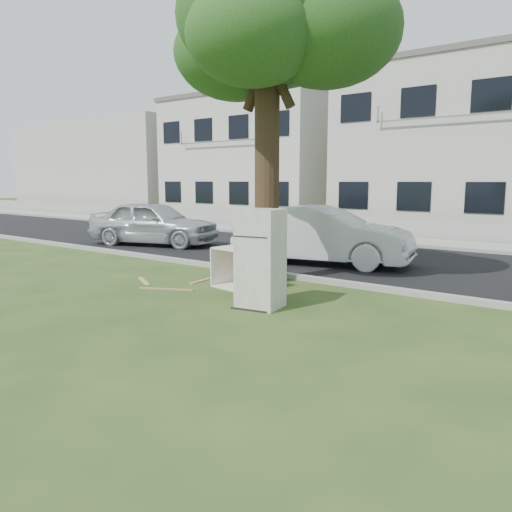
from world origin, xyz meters
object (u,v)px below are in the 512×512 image
Objects in this scene: fridge at (260,259)px; car_center at (323,235)px; car_left at (154,223)px; cabinet at (239,268)px.

fridge reaches higher than car_center.
car_center reaches higher than car_left.
fridge is 1.60× the size of cabinet.
fridge is at bearing -137.22° from car_left.
car_center is 1.04× the size of car_left.
cabinet is 0.23× the size of car_center.
fridge is 1.72m from cabinet.
car_left is (-6.90, 3.71, 0.35)m from cabinet.
car_left is (-6.73, -0.05, -0.01)m from car_center.
car_left is at bearing 140.14° from fridge.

